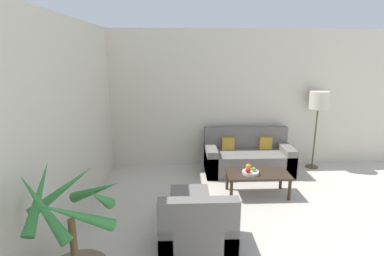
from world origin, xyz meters
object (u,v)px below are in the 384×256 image
at_px(sofa_loveseat, 248,158).
at_px(armchair, 197,231).
at_px(ottoman, 190,205).
at_px(apple_red, 248,170).
at_px(floor_lamp, 318,103).
at_px(fruit_bowl, 250,172).
at_px(orange_fruit, 248,167).
at_px(coffee_table, 258,176).
at_px(apple_green, 254,169).

relative_size(sofa_loveseat, armchair, 1.93).
bearing_deg(armchair, ottoman, 94.58).
bearing_deg(apple_red, armchair, -123.87).
height_order(floor_lamp, fruit_bowl, floor_lamp).
relative_size(apple_red, orange_fruit, 0.89).
bearing_deg(armchair, sofa_loveseat, 64.77).
xyz_separation_m(sofa_loveseat, apple_red, (-0.24, -1.06, 0.18)).
bearing_deg(apple_red, orange_fruit, 74.82).
relative_size(coffee_table, apple_red, 12.36).
bearing_deg(orange_fruit, sofa_loveseat, 77.72).
height_order(fruit_bowl, apple_red, apple_red).
bearing_deg(fruit_bowl, apple_red, -132.07).
bearing_deg(orange_fruit, floor_lamp, 34.74).
xyz_separation_m(coffee_table, fruit_bowl, (-0.13, -0.03, 0.07)).
relative_size(sofa_loveseat, coffee_table, 1.63).
bearing_deg(floor_lamp, sofa_loveseat, -173.18).
xyz_separation_m(floor_lamp, coffee_table, (-1.42, -1.14, -0.99)).
height_order(apple_red, ottoman, apple_red).
relative_size(floor_lamp, armchair, 1.82).
relative_size(sofa_loveseat, fruit_bowl, 6.16).
relative_size(sofa_loveseat, apple_red, 20.11).
distance_m(coffee_table, armchair, 1.76).
xyz_separation_m(coffee_table, armchair, (-1.06, -1.40, -0.07)).
relative_size(fruit_bowl, orange_fruit, 2.92).
bearing_deg(apple_red, fruit_bowl, 47.93).
bearing_deg(floor_lamp, armchair, -134.37).
bearing_deg(armchair, orange_fruit, 57.71).
height_order(coffee_table, ottoman, ottoman).
distance_m(sofa_loveseat, floor_lamp, 1.72).
bearing_deg(coffee_table, ottoman, -149.03).
bearing_deg(sofa_loveseat, apple_green, -97.48).
bearing_deg(ottoman, apple_green, 31.47).
bearing_deg(sofa_loveseat, armchair, -115.23).
bearing_deg(orange_fruit, fruit_bowl, -77.42).
height_order(fruit_bowl, armchair, armchair).
distance_m(floor_lamp, orange_fruit, 2.08).
xyz_separation_m(sofa_loveseat, armchair, (-1.12, -2.37, -0.02)).
bearing_deg(apple_green, sofa_loveseat, 82.52).
xyz_separation_m(apple_red, armchair, (-0.88, -1.31, -0.20)).
bearing_deg(fruit_bowl, orange_fruit, 102.58).
relative_size(sofa_loveseat, floor_lamp, 1.06).
height_order(sofa_loveseat, apple_red, sofa_loveseat).
bearing_deg(fruit_bowl, ottoman, -147.02).
xyz_separation_m(sofa_loveseat, orange_fruit, (-0.20, -0.92, 0.19)).
bearing_deg(apple_green, floor_lamp, 38.04).
relative_size(floor_lamp, fruit_bowl, 5.79).
bearing_deg(orange_fruit, coffee_table, -19.59).
relative_size(coffee_table, armchair, 1.19).
distance_m(apple_red, orange_fruit, 0.15).
relative_size(orange_fruit, armchair, 0.11).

